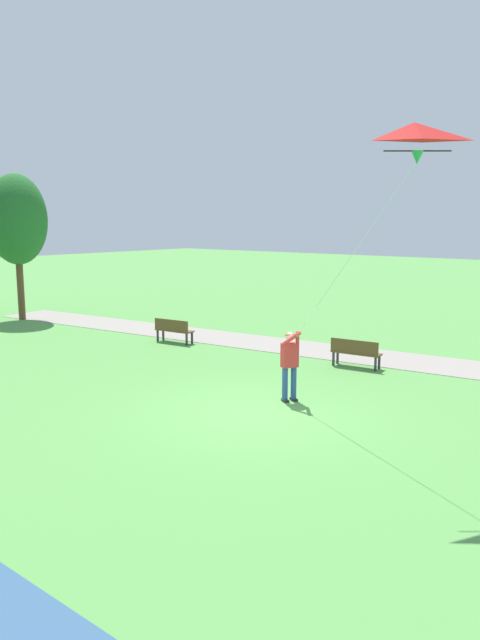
% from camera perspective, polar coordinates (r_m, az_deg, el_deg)
% --- Properties ---
extents(ground_plane, '(120.00, 120.00, 0.00)m').
position_cam_1_polar(ground_plane, '(13.98, 1.43, -8.92)').
color(ground_plane, '#569947').
extents(walkway_path, '(5.98, 32.07, 0.02)m').
position_cam_1_polar(walkway_path, '(20.60, 8.71, -3.00)').
color(walkway_path, gray).
rests_on(walkway_path, ground).
extents(person_kite_flyer, '(0.52, 0.62, 1.83)m').
position_cam_1_polar(person_kite_flyer, '(14.70, 4.78, -3.78)').
color(person_kite_flyer, '#232328').
rests_on(person_kite_flyer, ground).
extents(flying_kite, '(2.29, 4.03, 4.18)m').
position_cam_1_polar(flying_kite, '(10.93, 16.11, 15.48)').
color(flying_kite, red).
extents(park_bench_near_walkway, '(0.61, 1.54, 0.88)m').
position_cam_1_polar(park_bench_near_walkway, '(18.42, 10.91, -2.93)').
color(park_bench_near_walkway, brown).
rests_on(park_bench_near_walkway, ground).
extents(park_bench_far_walkway, '(0.61, 1.54, 0.88)m').
position_cam_1_polar(park_bench_far_walkway, '(21.91, -6.36, -0.86)').
color(park_bench_far_walkway, brown).
rests_on(park_bench_far_walkway, ground).
extents(tree_lakeside_near, '(2.53, 2.87, 6.44)m').
position_cam_1_polar(tree_lakeside_near, '(28.49, -20.47, 8.89)').
color(tree_lakeside_near, brown).
rests_on(tree_lakeside_near, ground).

